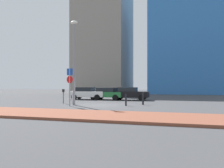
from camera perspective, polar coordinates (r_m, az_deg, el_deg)
name	(u,v)px	position (r m, az deg, el deg)	size (l,w,h in m)	color
ground_plane	(100,105)	(20.33, -2.89, -5.12)	(120.00, 120.00, 0.00)	#424244
sidewalk_brick	(61,114)	(14.03, -12.25, -7.09)	(40.00, 3.90, 0.14)	brown
parked_car_white	(87,93)	(27.98, -6.01, -2.18)	(4.20, 2.26, 1.44)	white
parked_car_green	(107,93)	(27.40, -1.20, -2.25)	(4.06, 2.30, 1.40)	#237238
parked_car_black	(129,93)	(26.74, 4.24, -2.28)	(4.22, 1.99, 1.45)	black
parking_sign_post	(70,82)	(19.54, -10.18, 0.43)	(0.60, 0.14, 3.11)	gray
parking_meter	(63,94)	(22.45, -11.68, -2.42)	(0.18, 0.14, 1.34)	#4C4C51
street_lamp	(74,56)	(20.70, -9.16, 6.77)	(0.70, 0.36, 7.26)	gray
traffic_bollard_near	(143,99)	(20.72, 7.50, -3.52)	(0.16, 0.16, 1.08)	black
traffic_bollard_mid	(126,100)	(19.66, 3.38, -3.86)	(0.14, 0.14, 0.98)	black
traffic_bollard_far	(73,99)	(21.27, -9.46, -3.62)	(0.17, 0.17, 0.94)	#B7B7BC
building_colorful_midrise	(197,19)	(51.24, 19.90, 14.62)	(17.90, 13.63, 29.58)	#3372BF
building_under_construction	(104,40)	(52.33, -1.96, 10.54)	(10.68, 12.00, 22.87)	gray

